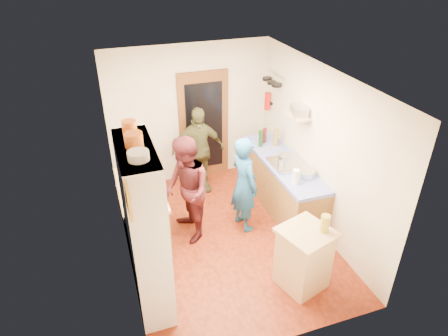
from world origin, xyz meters
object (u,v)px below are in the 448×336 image
hutch_body (145,229)px  right_counter_base (282,185)px  person_left (187,189)px  person_hob (247,184)px  person_back (199,151)px  island_base (303,260)px

hutch_body → right_counter_base: 2.90m
hutch_body → right_counter_base: size_ratio=1.00×
hutch_body → person_left: 1.35m
hutch_body → person_hob: bearing=29.6°
person_hob → person_back: person_back is taller
island_base → person_hob: bearing=99.8°
island_base → person_back: (-0.65, 2.74, 0.39)m
person_hob → right_counter_base: bearing=-79.0°
hutch_body → island_base: (1.95, -0.47, -0.67)m
island_base → person_back: bearing=103.4°
right_counter_base → person_hob: (-0.79, -0.33, 0.38)m
right_counter_base → person_back: bearing=141.0°
person_back → person_left: bearing=-111.4°
island_base → person_hob: size_ratio=0.54×
hutch_body → right_counter_base: bearing=27.5°
person_hob → person_back: (-0.40, 1.30, 0.02)m
person_hob → person_back: size_ratio=0.98×
right_counter_base → person_left: bearing=-172.4°
island_base → person_left: person_left is taller
hutch_body → island_base: bearing=-13.5°
island_base → person_left: bearing=127.2°
island_base → person_left: size_ratio=0.51×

